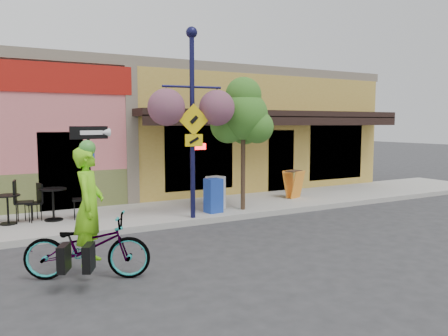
% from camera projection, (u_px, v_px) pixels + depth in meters
% --- Properties ---
extents(ground, '(90.00, 90.00, 0.00)m').
position_uv_depth(ground, '(216.00, 228.00, 10.56)').
color(ground, '#2D2D30').
rests_on(ground, ground).
extents(sidewalk, '(24.00, 3.00, 0.15)m').
position_uv_depth(sidewalk, '(183.00, 211.00, 12.30)').
color(sidewalk, '#9E9B93').
rests_on(sidewalk, ground).
extents(curb, '(24.00, 0.12, 0.15)m').
position_uv_depth(curb, '(206.00, 221.00, 11.04)').
color(curb, '#A8A59E').
rests_on(curb, ground).
extents(building, '(18.20, 8.20, 4.50)m').
position_uv_depth(building, '(126.00, 131.00, 16.88)').
color(building, '#D0666A').
rests_on(building, ground).
extents(bicycle, '(2.14, 1.49, 1.07)m').
position_uv_depth(bicycle, '(87.00, 247.00, 7.08)').
color(bicycle, '#9C2E0E').
rests_on(bicycle, ground).
extents(cyclist_rider, '(0.71, 0.82, 1.90)m').
position_uv_depth(cyclist_rider, '(90.00, 221.00, 7.06)').
color(cyclist_rider, '#7CE418').
rests_on(cyclist_rider, ground).
extents(lamp_post, '(1.58, 0.79, 4.74)m').
position_uv_depth(lamp_post, '(192.00, 124.00, 10.84)').
color(lamp_post, '#12133A').
rests_on(lamp_post, sidewalk).
extents(one_way_sign, '(0.91, 0.37, 2.32)m').
position_uv_depth(one_way_sign, '(89.00, 177.00, 9.90)').
color(one_way_sign, black).
rests_on(one_way_sign, sidewalk).
extents(cafe_set_left, '(1.67, 1.10, 0.92)m').
position_uv_depth(cafe_set_left, '(8.00, 205.00, 10.29)').
color(cafe_set_left, black).
rests_on(cafe_set_left, sidewalk).
extents(cafe_set_right, '(1.85, 1.13, 1.04)m').
position_uv_depth(cafe_set_right, '(53.00, 200.00, 10.70)').
color(cafe_set_right, black).
rests_on(cafe_set_right, sidewalk).
extents(newspaper_box_blue, '(0.45, 0.41, 0.92)m').
position_uv_depth(newspaper_box_blue, '(213.00, 196.00, 11.68)').
color(newspaper_box_blue, '#1C3EA9').
rests_on(newspaper_box_blue, sidewalk).
extents(newspaper_box_grey, '(0.51, 0.48, 0.91)m').
position_uv_depth(newspaper_box_grey, '(216.00, 192.00, 12.23)').
color(newspaper_box_grey, silver).
rests_on(newspaper_box_grey, sidewalk).
extents(street_tree, '(1.88, 1.88, 3.68)m').
position_uv_depth(street_tree, '(243.00, 143.00, 11.95)').
color(street_tree, '#3D7A26').
rests_on(street_tree, sidewalk).
extents(sandwich_board, '(0.64, 0.55, 0.89)m').
position_uv_depth(sandwich_board, '(298.00, 185.00, 13.86)').
color(sandwich_board, orange).
rests_on(sandwich_board, sidewalk).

